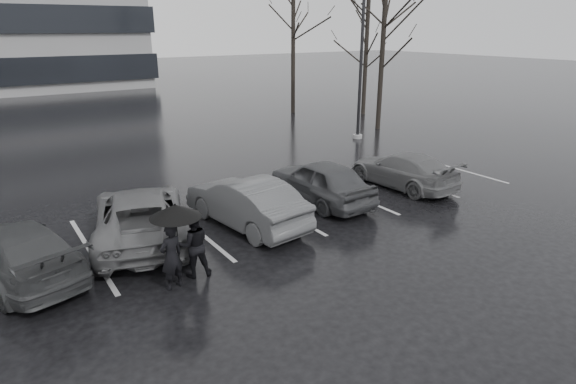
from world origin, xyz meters
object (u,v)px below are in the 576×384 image
(car_east, at_px, (403,170))
(pedestrian_right, at_px, (193,244))
(pedestrian_left, at_px, (171,257))
(car_west_c, at_px, (15,252))
(tree_ne, at_px, (366,59))
(tree_north, at_px, (293,46))
(lamp_post, at_px, (361,58))
(car_west_b, at_px, (140,215))
(car_main, at_px, (321,181))
(car_west_a, at_px, (246,202))
(tree_east, at_px, (382,55))

(car_east, xyz_separation_m, pedestrian_right, (-8.77, -2.02, 0.17))
(pedestrian_left, bearing_deg, car_west_c, -55.73)
(pedestrian_right, bearing_deg, tree_ne, -129.67)
(car_east, bearing_deg, pedestrian_right, 10.58)
(car_east, bearing_deg, tree_north, -112.44)
(tree_ne, bearing_deg, lamp_post, -134.16)
(pedestrian_left, bearing_deg, car_east, 179.00)
(car_west_c, bearing_deg, car_west_b, 173.96)
(car_east, distance_m, tree_ne, 15.30)
(pedestrian_left, distance_m, tree_north, 23.10)
(tree_ne, xyz_separation_m, tree_north, (-3.50, 3.00, 0.75))
(car_main, xyz_separation_m, car_west_b, (-5.76, 0.29, -0.01))
(lamp_post, xyz_separation_m, tree_ne, (5.10, 5.25, -0.49))
(car_main, bearing_deg, lamp_post, -138.99)
(pedestrian_right, relative_size, tree_north, 0.18)
(car_west_b, bearing_deg, car_main, -167.00)
(pedestrian_left, height_order, pedestrian_right, pedestrian_right)
(tree_ne, distance_m, tree_north, 4.67)
(car_west_a, relative_size, pedestrian_right, 2.74)
(lamp_post, height_order, tree_north, lamp_post)
(car_east, xyz_separation_m, tree_north, (5.49, 15.04, 3.64))
(car_west_a, bearing_deg, car_west_c, -9.38)
(pedestrian_right, distance_m, tree_east, 18.56)
(tree_east, height_order, tree_ne, tree_east)
(tree_ne, height_order, tree_north, tree_north)
(car_west_a, xyz_separation_m, car_east, (6.35, 0.06, -0.09))
(car_west_c, relative_size, tree_east, 0.55)
(car_west_b, height_order, car_east, car_west_b)
(tree_ne, bearing_deg, car_east, -126.76)
(car_west_a, bearing_deg, car_west_b, -21.14)
(car_west_c, xyz_separation_m, pedestrian_left, (2.75, -2.40, 0.11))
(pedestrian_left, bearing_deg, lamp_post, -160.33)
(car_west_c, bearing_deg, tree_north, -155.33)
(car_west_a, xyz_separation_m, lamp_post, (10.25, 6.85, 3.29))
(pedestrian_right, height_order, tree_ne, tree_ne)
(car_west_a, bearing_deg, tree_east, -155.44)
(car_west_b, bearing_deg, lamp_post, -138.77)
(car_west_b, height_order, lamp_post, lamp_post)
(car_east, xyz_separation_m, tree_ne, (8.99, 12.04, 2.89))
(pedestrian_left, bearing_deg, tree_ne, -156.74)
(car_west_a, bearing_deg, car_east, 172.87)
(pedestrian_left, bearing_deg, tree_east, -161.65)
(car_main, distance_m, pedestrian_left, 6.53)
(pedestrian_left, height_order, tree_east, tree_east)
(car_west_a, relative_size, lamp_post, 0.49)
(car_west_c, xyz_separation_m, pedestrian_right, (3.37, -2.13, 0.14))
(tree_north, bearing_deg, car_east, -110.06)
(car_west_b, relative_size, tree_east, 0.62)
(pedestrian_left, relative_size, pedestrian_right, 0.97)
(car_main, distance_m, tree_east, 12.98)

